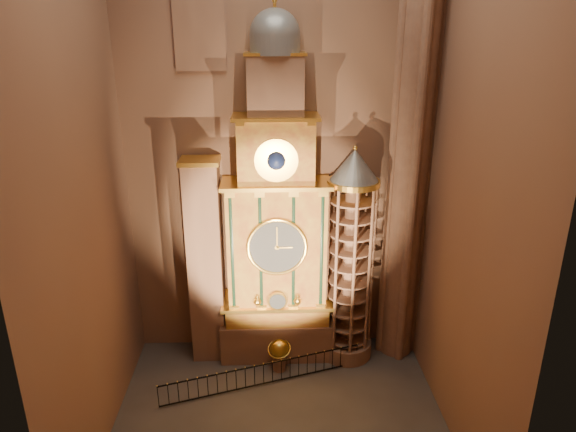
{
  "coord_description": "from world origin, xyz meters",
  "views": [
    {
      "loc": [
        -0.38,
        -17.41,
        15.65
      ],
      "look_at": [
        0.46,
        3.0,
        8.16
      ],
      "focal_mm": 32.0,
      "sensor_mm": 36.0,
      "label": 1
    }
  ],
  "objects_px": {
    "stair_turret": "(350,260)",
    "celestial_globe": "(279,352)",
    "astronomical_clock": "(277,231)",
    "portrait_tower": "(206,262)",
    "iron_railing": "(264,374)"
  },
  "relations": [
    {
      "from": "astronomical_clock",
      "to": "iron_railing",
      "type": "height_order",
      "value": "astronomical_clock"
    },
    {
      "from": "portrait_tower",
      "to": "iron_railing",
      "type": "xyz_separation_m",
      "value": [
        2.7,
        -2.62,
        -4.55
      ]
    },
    {
      "from": "celestial_globe",
      "to": "portrait_tower",
      "type": "bearing_deg",
      "value": 157.12
    },
    {
      "from": "celestial_globe",
      "to": "iron_railing",
      "type": "height_order",
      "value": "celestial_globe"
    },
    {
      "from": "portrait_tower",
      "to": "stair_turret",
      "type": "relative_size",
      "value": 0.94
    },
    {
      "from": "astronomical_clock",
      "to": "celestial_globe",
      "type": "distance_m",
      "value": 5.88
    },
    {
      "from": "portrait_tower",
      "to": "celestial_globe",
      "type": "xyz_separation_m",
      "value": [
        3.46,
        -1.46,
        -4.17
      ]
    },
    {
      "from": "stair_turret",
      "to": "iron_railing",
      "type": "distance_m",
      "value": 6.7
    },
    {
      "from": "stair_turret",
      "to": "celestial_globe",
      "type": "height_order",
      "value": "stair_turret"
    },
    {
      "from": "stair_turret",
      "to": "celestial_globe",
      "type": "relative_size",
      "value": 6.62
    },
    {
      "from": "astronomical_clock",
      "to": "celestial_globe",
      "type": "xyz_separation_m",
      "value": [
        0.06,
        -1.44,
        -5.7
      ]
    },
    {
      "from": "astronomical_clock",
      "to": "portrait_tower",
      "type": "relative_size",
      "value": 1.64
    },
    {
      "from": "portrait_tower",
      "to": "stair_turret",
      "type": "height_order",
      "value": "stair_turret"
    },
    {
      "from": "portrait_tower",
      "to": "celestial_globe",
      "type": "distance_m",
      "value": 5.61
    },
    {
      "from": "astronomical_clock",
      "to": "stair_turret",
      "type": "xyz_separation_m",
      "value": [
        3.5,
        -0.26,
        -1.41
      ]
    }
  ]
}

